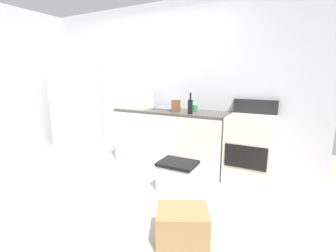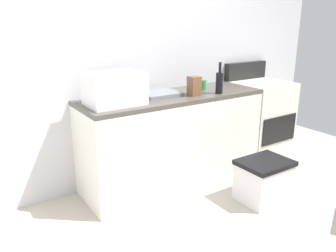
{
  "view_description": "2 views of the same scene",
  "coord_description": "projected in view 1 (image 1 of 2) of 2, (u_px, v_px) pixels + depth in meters",
  "views": [
    {
      "loc": [
        1.97,
        -2.07,
        1.43
      ],
      "look_at": [
        0.33,
        1.05,
        0.68
      ],
      "focal_mm": 25.21,
      "sensor_mm": 36.0,
      "label": 1
    },
    {
      "loc": [
        -1.48,
        -1.42,
        1.59
      ],
      "look_at": [
        0.17,
        1.08,
        0.65
      ],
      "focal_mm": 36.49,
      "sensor_mm": 36.0,
      "label": 2
    }
  ],
  "objects": [
    {
      "name": "wall_back",
      "position": [
        164.0,
        84.0,
        4.06
      ],
      "size": [
        5.0,
        0.1,
        2.6
      ],
      "primitive_type": "cube",
      "color": "silver",
      "rests_on": "ground_plane"
    },
    {
      "name": "refrigerator",
      "position": [
        76.0,
        106.0,
        4.6
      ],
      "size": [
        0.68,
        0.66,
        1.7
      ],
      "primitive_type": "cube",
      "color": "white",
      "rests_on": "ground_plane"
    },
    {
      "name": "wine_bottle",
      "position": [
        190.0,
        106.0,
        3.33
      ],
      "size": [
        0.07,
        0.07,
        0.3
      ],
      "color": "black",
      "rests_on": "kitchen_counter"
    },
    {
      "name": "coffee_mug",
      "position": [
        195.0,
        108.0,
        3.55
      ],
      "size": [
        0.08,
        0.08,
        0.1
      ],
      "primitive_type": "cylinder",
      "color": "#338C4C",
      "rests_on": "kitchen_counter"
    },
    {
      "name": "storage_bin",
      "position": [
        178.0,
        176.0,
        2.97
      ],
      "size": [
        0.46,
        0.36,
        0.38
      ],
      "color": "silver",
      "rests_on": "ground_plane"
    },
    {
      "name": "sink_basin",
      "position": [
        167.0,
        108.0,
        3.81
      ],
      "size": [
        0.36,
        0.32,
        0.03
      ],
      "primitive_type": "cube",
      "color": "slate",
      "rests_on": "kitchen_counter"
    },
    {
      "name": "stove_oven",
      "position": [
        250.0,
        147.0,
        3.24
      ],
      "size": [
        0.6,
        0.61,
        1.1
      ],
      "color": "silver",
      "rests_on": "ground_plane"
    },
    {
      "name": "ground_plane",
      "position": [
        106.0,
        191.0,
        2.99
      ],
      "size": [
        6.0,
        6.0,
        0.0
      ],
      "primitive_type": "plane",
      "color": "#B2A899"
    },
    {
      "name": "microwave",
      "position": [
        136.0,
        100.0,
        3.91
      ],
      "size": [
        0.46,
        0.34,
        0.27
      ],
      "primitive_type": "cube",
      "color": "white",
      "rests_on": "kitchen_counter"
    },
    {
      "name": "knife_block",
      "position": [
        176.0,
        106.0,
        3.5
      ],
      "size": [
        0.1,
        0.1,
        0.18
      ],
      "primitive_type": "cube",
      "color": "brown",
      "rests_on": "kitchen_counter"
    },
    {
      "name": "cardboard_box_medium",
      "position": [
        182.0,
        226.0,
        2.05
      ],
      "size": [
        0.55,
        0.5,
        0.3
      ],
      "primitive_type": "cube",
      "rotation": [
        0.0,
        0.0,
        0.46
      ],
      "color": "#A37A4C",
      "rests_on": "ground_plane"
    },
    {
      "name": "kitchen_counter",
      "position": [
        171.0,
        138.0,
        3.8
      ],
      "size": [
        1.8,
        0.6,
        0.9
      ],
      "color": "silver",
      "rests_on": "ground_plane"
    }
  ]
}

